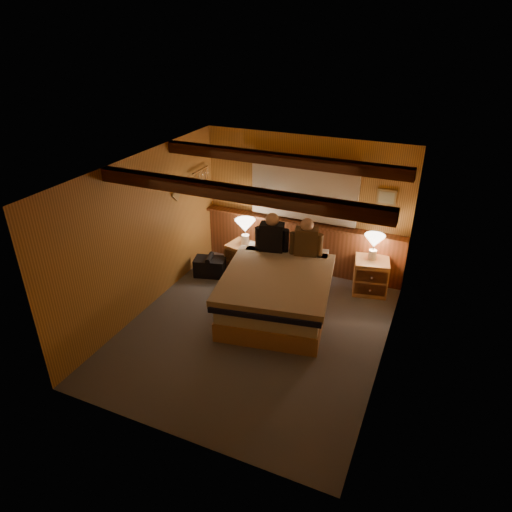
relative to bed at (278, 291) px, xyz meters
The scene contains 19 objects.
floor 0.70m from the bed, 101.26° to the right, with size 4.20×4.20×0.00m, color slate.
ceiling 2.13m from the bed, 101.26° to the right, with size 4.20×4.20×0.00m, color #DD9953.
wall_back 1.74m from the bed, 94.41° to the left, with size 3.60×3.60×0.00m, color gold.
wall_left 2.17m from the bed, 162.98° to the right, with size 4.20×4.20×0.00m, color gold.
wall_right 1.97m from the bed, 19.21° to the right, with size 4.20×4.20×0.00m, color gold.
wall_front 2.82m from the bed, 92.49° to the right, with size 3.60×3.60×0.00m, color gold.
wainscot 1.46m from the bed, 94.61° to the left, with size 3.60×0.23×0.94m.
curtain_window 1.86m from the bed, 94.63° to the left, with size 2.18×0.09×1.11m.
ceiling_beams 2.00m from the bed, 104.97° to the right, with size 3.60×1.65×0.16m.
coat_rail 2.46m from the bed, 151.68° to the left, with size 0.05×0.55×0.24m.
framed_print 2.27m from the bed, 50.40° to the left, with size 0.30×0.04×0.25m.
bed is the anchor object (origin of this frame).
nightstand_left 1.38m from the bed, 137.84° to the left, with size 0.57×0.53×0.54m.
nightstand_right 1.66m from the bed, 43.83° to the left, with size 0.63×0.58×0.59m.
lamp_left 1.46m from the bed, 135.71° to the left, with size 0.35×0.35×0.46m.
lamp_right 1.75m from the bed, 45.18° to the left, with size 0.32×0.32×0.42m.
person_left 0.96m from the bed, 119.09° to the left, with size 0.55×0.30×0.68m.
person_right 0.96m from the bed, 75.85° to the left, with size 0.52×0.29×0.65m.
duffel_bag 1.61m from the bed, 158.91° to the left, with size 0.60×0.45×0.39m.
Camera 1 is at (2.18, -4.96, 4.05)m, focal length 32.00 mm.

